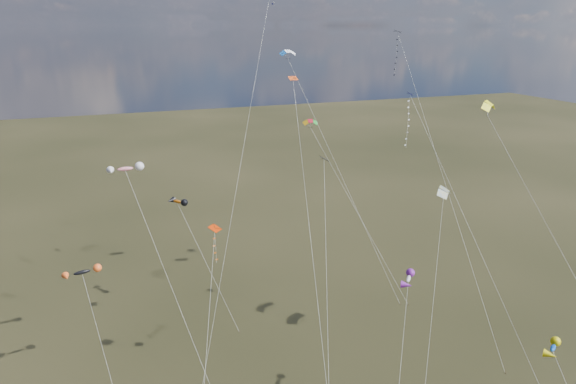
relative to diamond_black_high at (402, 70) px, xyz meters
name	(u,v)px	position (x,y,z in m)	size (l,w,h in m)	color
diamond_black_high	(402,70)	(0.00, 0.00, 0.00)	(1.36, 26.54, 35.33)	black
diamond_navy_tall	(267,22)	(-17.36, 3.90, 6.01)	(15.82, 21.43, 42.43)	#0B1450
diamond_black_mid	(326,253)	(-20.34, -21.58, -13.78)	(5.55, 14.67, 24.18)	black
diamond_red_low	(215,252)	(-28.44, -11.78, -16.68)	(4.83, 9.96, 16.29)	#C02B03
diamond_navy_right	(415,134)	(-4.47, -10.57, -6.18)	(5.54, 21.20, 28.69)	#0B094D
diamond_orange_center	(305,190)	(-20.55, -17.00, -9.23)	(6.16, 26.26, 30.84)	#F0521B
parafoil_yellow	(490,104)	(0.66, -16.24, -2.28)	(7.53, 22.39, 28.79)	#FFF617
parafoil_blue_white	(289,53)	(-13.77, 5.94, 2.11)	(12.28, 14.35, 33.18)	blue
parafoil_striped	(444,190)	(-3.53, -15.55, -11.49)	(9.97, 12.40, 19.53)	#D5C40F
parafoil_tricolor	(311,122)	(-10.96, 4.67, -7.02)	(10.42, 13.72, 23.93)	gold
novelty_black_orange	(82,273)	(-41.59, -7.33, -18.83)	(3.78, 6.79, 11.93)	black
novelty_orange_black	(178,202)	(-29.96, 3.30, -15.89)	(6.41, 11.39, 14.93)	orange
novelty_white_purple	(408,279)	(-13.19, -24.15, -16.45)	(6.50, 8.66, 14.29)	silver
novelty_redwhite_stripe	(126,170)	(-36.18, -5.10, -8.82)	(7.86, 16.43, 22.07)	red
novelty_blue_yellow	(553,349)	(-9.10, -36.73, -16.63)	(4.87, 7.43, 14.14)	#0C44AC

